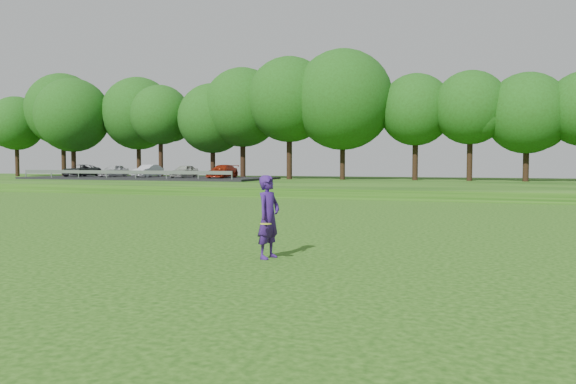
% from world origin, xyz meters
% --- Properties ---
extents(ground, '(140.00, 140.00, 0.00)m').
position_xyz_m(ground, '(0.00, 0.00, 0.00)').
color(ground, '#153C0B').
rests_on(ground, ground).
extents(berm, '(130.00, 30.00, 0.60)m').
position_xyz_m(berm, '(0.00, 34.00, 0.30)').
color(berm, '#153C0B').
rests_on(berm, ground).
extents(walking_path, '(130.00, 1.60, 0.04)m').
position_xyz_m(walking_path, '(0.00, 20.00, 0.02)').
color(walking_path, gray).
rests_on(walking_path, ground).
extents(treeline, '(104.00, 7.00, 15.00)m').
position_xyz_m(treeline, '(0.00, 38.00, 8.10)').
color(treeline, '#1D4610').
rests_on(treeline, berm).
extents(parking_lot, '(24.00, 9.00, 1.38)m').
position_xyz_m(parking_lot, '(-24.20, 32.81, 1.03)').
color(parking_lot, black).
rests_on(parking_lot, berm).
extents(woman, '(0.58, 0.97, 1.90)m').
position_xyz_m(woman, '(2.61, -1.44, 0.95)').
color(woman, '#38186C').
rests_on(woman, ground).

